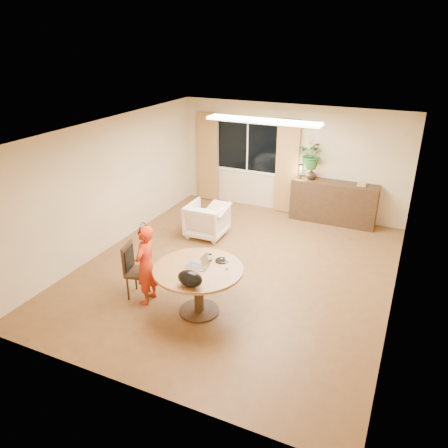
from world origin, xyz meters
The scene contains 24 objects.
floor centered at (0.00, 0.00, 0.00)m, with size 6.50×6.50×0.00m, color brown.
ceiling centered at (0.00, 0.00, 2.60)m, with size 6.50×6.50×0.00m, color white.
wall_back centered at (0.00, 3.25, 1.30)m, with size 5.50×5.50×0.00m, color tan.
wall_left centered at (-2.75, 0.00, 1.30)m, with size 6.50×6.50×0.00m, color tan.
wall_right centered at (2.75, 0.00, 1.30)m, with size 6.50×6.50×0.00m, color tan.
window centered at (-1.10, 3.23, 1.50)m, with size 1.70×0.03×1.30m.
curtain_left centered at (-2.15, 3.15, 1.15)m, with size 0.55×0.08×2.25m, color brown.
curtain_right centered at (-0.05, 3.15, 1.15)m, with size 0.55×0.08×2.25m, color brown.
ceiling_panel centered at (0.00, 1.20, 2.57)m, with size 2.20×0.35×0.05m, color white.
dining_table centered at (-0.02, -1.47, 0.62)m, with size 1.39×1.39×0.79m.
dining_chair centered at (-1.12, -1.46, 0.47)m, with size 0.45×0.41×0.94m, color black, non-canonical shape.
child centered at (-0.92, -1.55, 0.68)m, with size 0.32×0.49×1.35m, color red.
laptop centered at (-0.07, -1.43, 0.90)m, with size 0.34×0.23×0.23m, color #B7B7BC, non-canonical shape.
tumbler centered at (0.04, -1.18, 0.84)m, with size 0.08×0.08×0.11m, color white, non-canonical shape.
wine_glass centered at (0.39, -1.32, 0.88)m, with size 0.06×0.06×0.18m, color white, non-canonical shape.
pot_lid centered at (0.22, -1.11, 0.81)m, with size 0.21×0.21×0.03m, color white, non-canonical shape.
handbag centered at (0.12, -1.97, 0.92)m, with size 0.38×0.22×0.25m, color black, non-canonical shape.
armchair centered at (-1.17, 1.12, 0.37)m, with size 0.79×0.82×0.74m, color beige.
throw centered at (-0.92, 1.10, 0.76)m, with size 0.45×0.55×0.03m, color beige, non-canonical shape.
sideboard centered at (1.14, 3.01, 0.48)m, with size 1.94×0.47×0.97m, color black.
vase centered at (0.57, 3.01, 1.09)m, with size 0.24×0.24×0.25m, color black.
bouquet centered at (0.56, 3.01, 1.55)m, with size 0.59×0.51×0.66m, color #325E23.
book_stack centered at (1.71, 3.01, 1.01)m, with size 0.20×0.15×0.08m, color #94674B, non-canonical shape.
desk_lamp centered at (0.33, 2.96, 1.14)m, with size 0.15×0.15×0.35m, color black, non-canonical shape.
Camera 1 is at (2.76, -6.58, 4.09)m, focal length 35.00 mm.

